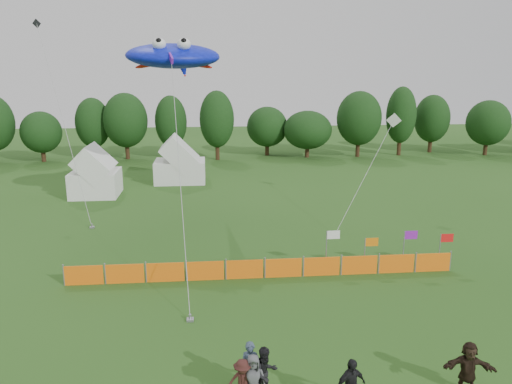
{
  "coord_description": "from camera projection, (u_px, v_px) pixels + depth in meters",
  "views": [
    {
      "loc": [
        -2.02,
        -15.09,
        10.38
      ],
      "look_at": [
        0.0,
        6.0,
        5.2
      ],
      "focal_mm": 35.0,
      "sensor_mm": 36.0,
      "label": 1
    }
  ],
  "objects": [
    {
      "name": "spectator_c",
      "position": [
        243.0,
        383.0,
        15.72
      ],
      "size": [
        1.14,
        0.82,
        1.59
      ],
      "primitive_type": "imported",
      "rotation": [
        0.0,
        0.0,
        -0.24
      ],
      "color": "#381916",
      "rests_on": "ground"
    },
    {
      "name": "tent_right",
      "position": [
        180.0,
        164.0,
        47.39
      ],
      "size": [
        4.8,
        3.84,
        3.39
      ],
      "color": "silver",
      "rests_on": "ground"
    },
    {
      "name": "tent_left",
      "position": [
        95.0,
        175.0,
        42.16
      ],
      "size": [
        3.93,
        3.93,
        3.47
      ],
      "color": "white",
      "rests_on": "ground"
    },
    {
      "name": "ground",
      "position": [
        273.0,
        379.0,
        17.24
      ],
      "size": [
        160.0,
        160.0,
        0.0
      ],
      "primitive_type": "plane",
      "color": "#234C16",
      "rests_on": "ground"
    },
    {
      "name": "spectator_e",
      "position": [
        253.0,
        379.0,
        15.8
      ],
      "size": [
        0.85,
        0.58,
        1.69
      ],
      "primitive_type": "imported",
      "rotation": [
        0.0,
        0.0,
        -0.05
      ],
      "color": "#4C4C51",
      "rests_on": "ground"
    },
    {
      "name": "spectator_b",
      "position": [
        265.0,
        373.0,
        16.01
      ],
      "size": [
        1.1,
        1.01,
        1.82
      ],
      "primitive_type": "imported",
      "rotation": [
        0.0,
        0.0,
        0.46
      ],
      "color": "black",
      "rests_on": "ground"
    },
    {
      "name": "spectator_a",
      "position": [
        250.0,
        368.0,
        16.26
      ],
      "size": [
        0.74,
        0.56,
        1.84
      ],
      "primitive_type": "imported",
      "rotation": [
        0.0,
        0.0,
        -0.18
      ],
      "color": "#334155",
      "rests_on": "ground"
    },
    {
      "name": "flag_row",
      "position": [
        386.0,
        246.0,
        26.1
      ],
      "size": [
        6.73,
        0.52,
        2.29
      ],
      "color": "gray",
      "rests_on": "ground"
    },
    {
      "name": "spectator_f",
      "position": [
        468.0,
        368.0,
        16.32
      ],
      "size": [
        1.76,
        0.87,
        1.82
      ],
      "primitive_type": "imported",
      "rotation": [
        0.0,
        0.0,
        -0.21
      ],
      "color": "black",
      "rests_on": "ground"
    },
    {
      "name": "treeline",
      "position": [
        238.0,
        123.0,
        59.85
      ],
      "size": [
        104.57,
        8.78,
        8.36
      ],
      "color": "#382314",
      "rests_on": "ground"
    },
    {
      "name": "small_kite_dark",
      "position": [
        61.0,
        114.0,
        36.33
      ],
      "size": [
        5.63,
        9.33,
        14.29
      ],
      "color": "black",
      "rests_on": "ground"
    },
    {
      "name": "stingray_kite",
      "position": [
        174.0,
        56.0,
        32.25
      ],
      "size": [
        6.9,
        21.99,
        12.37
      ],
      "color": "#101FE9",
      "rests_on": "ground"
    },
    {
      "name": "barrier_fence",
      "position": [
        264.0,
        269.0,
        25.53
      ],
      "size": [
        19.9,
        0.06,
        1.0
      ],
      "color": "orange",
      "rests_on": "ground"
    },
    {
      "name": "small_kite_white",
      "position": [
        377.0,
        153.0,
        35.55
      ],
      "size": [
        6.45,
        6.33,
        7.32
      ],
      "color": "white",
      "rests_on": "ground"
    }
  ]
}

